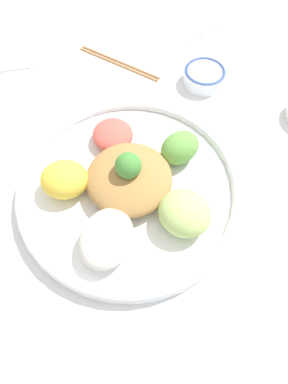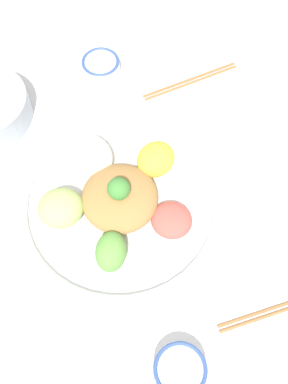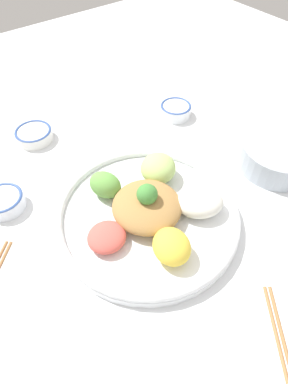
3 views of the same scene
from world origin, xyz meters
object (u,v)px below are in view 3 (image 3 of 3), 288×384
object	(u,v)px
salad_platter	(150,210)
chopsticks_pair_far	(285,355)
sauce_bowl_red	(4,201)
rice_bowl_blue	(176,110)
side_serving_bowl	(278,154)
sauce_bowl_dark	(34,134)

from	to	relation	value
salad_platter	chopsticks_pair_far	distance (m)	0.37
salad_platter	sauce_bowl_red	world-z (taller)	salad_platter
sauce_bowl_red	rice_bowl_blue	world-z (taller)	rice_bowl_blue
chopsticks_pair_far	rice_bowl_blue	bearing A→B (deg)	-167.38
sauce_bowl_red	rice_bowl_blue	xyz separation A→B (m)	(-0.56, -0.03, 0.00)
side_serving_bowl	sauce_bowl_dark	bearing A→B (deg)	-46.35
sauce_bowl_red	sauce_bowl_dark	world-z (taller)	sauce_bowl_red
chopsticks_pair_far	sauce_bowl_dark	bearing A→B (deg)	-135.10
salad_platter	side_serving_bowl	xyz separation A→B (m)	(-0.37, 0.06, 0.01)
salad_platter	side_serving_bowl	size ratio (longest dim) A/B	2.11
sauce_bowl_dark	chopsticks_pair_far	size ratio (longest dim) A/B	0.50
sauce_bowl_red	rice_bowl_blue	distance (m)	0.56
sauce_bowl_red	sauce_bowl_dark	xyz separation A→B (m)	(-0.16, -0.19, -0.00)
sauce_bowl_red	sauce_bowl_dark	distance (m)	0.25
sauce_bowl_dark	chopsticks_pair_far	xyz separation A→B (m)	(-0.09, 0.79, -0.02)
salad_platter	chopsticks_pair_far	xyz separation A→B (m)	(-0.00, 0.37, -0.02)
rice_bowl_blue	chopsticks_pair_far	world-z (taller)	rice_bowl_blue
sauce_bowl_red	chopsticks_pair_far	distance (m)	0.65
rice_bowl_blue	chopsticks_pair_far	xyz separation A→B (m)	(0.30, 0.63, -0.02)
rice_bowl_blue	chopsticks_pair_far	bearing A→B (deg)	64.44
sauce_bowl_red	chopsticks_pair_far	world-z (taller)	sauce_bowl_red
salad_platter	side_serving_bowl	distance (m)	0.38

